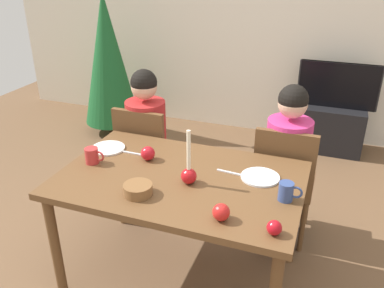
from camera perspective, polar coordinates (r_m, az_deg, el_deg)
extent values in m
plane|color=brown|center=(2.79, -1.49, -18.07)|extent=(7.68, 7.68, 0.00)
cube|color=beige|center=(4.58, 10.92, 17.33)|extent=(6.40, 0.10, 2.60)
cube|color=brown|center=(2.35, -1.69, -5.07)|extent=(1.40, 0.90, 0.04)
cylinder|color=brown|center=(2.57, -18.77, -13.68)|extent=(0.06, 0.06, 0.71)
cylinder|color=brown|center=(3.09, -10.03, -5.42)|extent=(0.06, 0.06, 0.71)
cylinder|color=brown|center=(2.75, 14.22, -10.09)|extent=(0.06, 0.06, 0.71)
cube|color=brown|center=(3.23, -5.86, -2.10)|extent=(0.40, 0.40, 0.04)
cube|color=brown|center=(2.98, -7.55, 0.57)|extent=(0.40, 0.04, 0.45)
cylinder|color=brown|center=(3.42, -1.88, -4.66)|extent=(0.04, 0.04, 0.41)
cylinder|color=brown|center=(3.54, -7.00, -3.67)|extent=(0.04, 0.04, 0.41)
cylinder|color=brown|center=(3.15, -4.20, -7.58)|extent=(0.04, 0.04, 0.41)
cylinder|color=brown|center=(3.29, -9.65, -6.37)|extent=(0.04, 0.04, 0.41)
cube|color=brown|center=(2.97, 12.96, -5.33)|extent=(0.40, 0.40, 0.04)
cube|color=brown|center=(2.70, 12.90, -2.73)|extent=(0.40, 0.04, 0.45)
cylinder|color=brown|center=(3.23, 16.01, -7.75)|extent=(0.04, 0.04, 0.41)
cylinder|color=brown|center=(3.25, 10.04, -6.79)|extent=(0.04, 0.04, 0.41)
cylinder|color=brown|center=(2.95, 15.35, -11.23)|extent=(0.04, 0.04, 0.41)
cylinder|color=brown|center=(2.97, 8.76, -10.13)|extent=(0.04, 0.04, 0.41)
cube|color=#33384C|center=(3.30, -6.07, -5.63)|extent=(0.28, 0.28, 0.45)
cylinder|color=#AD2323|center=(3.08, -6.47, 1.78)|extent=(0.30, 0.30, 0.48)
sphere|color=tan|center=(2.96, -6.81, 8.09)|extent=(0.19, 0.19, 0.19)
sphere|color=black|center=(2.95, -6.84, 8.64)|extent=(0.19, 0.19, 0.19)
cube|color=#33384C|center=(3.04, 12.44, -9.11)|extent=(0.28, 0.28, 0.45)
cylinder|color=#D1337A|center=(2.81, 13.32, -1.27)|extent=(0.30, 0.30, 0.48)
sphere|color=tan|center=(2.67, 14.08, 5.54)|extent=(0.19, 0.19, 0.19)
sphere|color=black|center=(2.66, 14.15, 6.15)|extent=(0.19, 0.19, 0.19)
cube|color=black|center=(4.50, 19.09, 2.13)|extent=(0.64, 0.40, 0.48)
cube|color=black|center=(4.34, 19.98, 7.82)|extent=(0.79, 0.04, 0.46)
cube|color=black|center=(4.34, 19.98, 7.82)|extent=(0.76, 0.05, 0.46)
cylinder|color=brown|center=(4.85, -11.00, 2.61)|extent=(0.08, 0.08, 0.14)
cone|color=#195628|center=(4.60, -11.83, 11.73)|extent=(0.62, 0.62, 1.44)
sphere|color=red|center=(2.25, -0.47, -4.56)|extent=(0.09, 0.09, 0.09)
cylinder|color=#EFE5C6|center=(2.17, -0.48, -0.89)|extent=(0.02, 0.02, 0.23)
cylinder|color=white|center=(2.71, -11.79, -0.58)|extent=(0.22, 0.22, 0.01)
cylinder|color=silver|center=(2.35, 9.63, -4.63)|extent=(0.22, 0.22, 0.01)
cylinder|color=#B72D2D|center=(2.54, -14.00, -1.60)|extent=(0.08, 0.08, 0.10)
torus|color=#B72D2D|center=(2.51, -13.00, -1.70)|extent=(0.07, 0.01, 0.07)
cylinder|color=#33477F|center=(2.16, 13.14, -6.56)|extent=(0.08, 0.08, 0.10)
torus|color=#33477F|center=(2.15, 14.51, -6.66)|extent=(0.07, 0.01, 0.07)
cube|color=silver|center=(2.63, -8.78, -1.23)|extent=(0.18, 0.02, 0.01)
cube|color=silver|center=(2.38, 5.60, -4.10)|extent=(0.18, 0.03, 0.01)
cylinder|color=brown|center=(2.18, -7.66, -6.39)|extent=(0.16, 0.16, 0.06)
sphere|color=red|center=(1.97, 4.14, -9.60)|extent=(0.09, 0.09, 0.09)
sphere|color=#B4101A|center=(1.92, 11.56, -11.53)|extent=(0.07, 0.07, 0.07)
sphere|color=#B5151E|center=(2.51, -6.27, -1.33)|extent=(0.09, 0.09, 0.09)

